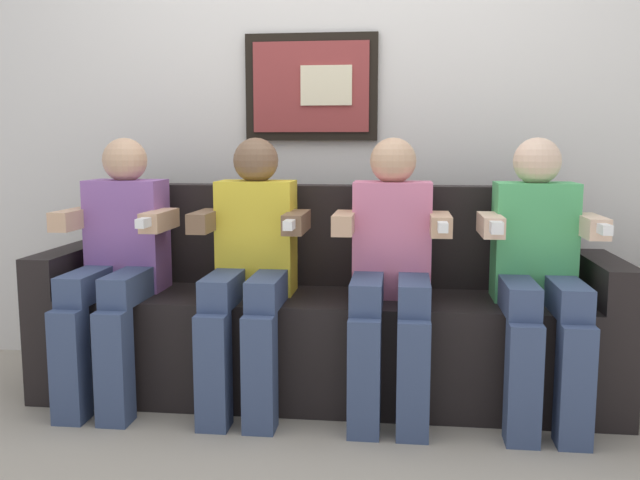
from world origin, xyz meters
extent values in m
plane|color=#9E9384|center=(0.00, 0.00, 0.00)|extent=(6.30, 6.30, 0.00)
cube|color=silver|center=(0.00, 0.77, 1.30)|extent=(4.85, 0.05, 2.60)
cube|color=black|center=(-0.11, 0.72, 1.35)|extent=(0.63, 0.03, 0.50)
cube|color=maroon|center=(-0.11, 0.71, 1.35)|extent=(0.55, 0.02, 0.42)
cube|color=beige|center=(-0.04, 0.70, 1.36)|extent=(0.24, 0.02, 0.18)
cube|color=black|center=(0.00, 0.29, 0.23)|extent=(2.17, 0.58, 0.45)
cube|color=black|center=(0.00, 0.51, 0.68)|extent=(2.17, 0.14, 0.45)
cube|color=black|center=(-1.15, 0.29, 0.31)|extent=(0.14, 0.58, 0.62)
cube|color=black|center=(1.15, 0.29, 0.31)|extent=(0.14, 0.58, 0.62)
cube|color=#8C59A5|center=(-0.86, 0.28, 0.69)|extent=(0.32, 0.20, 0.48)
sphere|color=tan|center=(-0.86, 0.28, 1.02)|extent=(0.19, 0.19, 0.19)
cube|color=#38476B|center=(-0.95, 0.08, 0.51)|extent=(0.12, 0.40, 0.12)
cube|color=#38476B|center=(-0.77, 0.08, 0.51)|extent=(0.12, 0.40, 0.12)
cube|color=#38476B|center=(-0.95, -0.12, 0.23)|extent=(0.12, 0.12, 0.45)
cube|color=#38476B|center=(-0.77, -0.12, 0.23)|extent=(0.12, 0.12, 0.45)
cube|color=tan|center=(-1.05, 0.16, 0.77)|extent=(0.08, 0.28, 0.08)
cube|color=tan|center=(-0.67, 0.16, 0.77)|extent=(0.08, 0.28, 0.08)
cube|color=white|center=(-0.67, 0.00, 0.78)|extent=(0.04, 0.13, 0.04)
cube|color=yellow|center=(-0.29, 0.28, 0.69)|extent=(0.32, 0.20, 0.48)
sphere|color=brown|center=(-0.29, 0.28, 1.02)|extent=(0.19, 0.19, 0.19)
cube|color=#38476B|center=(-0.38, 0.08, 0.51)|extent=(0.12, 0.40, 0.12)
cube|color=#38476B|center=(-0.20, 0.08, 0.51)|extent=(0.12, 0.40, 0.12)
cube|color=#38476B|center=(-0.38, -0.12, 0.23)|extent=(0.12, 0.12, 0.45)
cube|color=#38476B|center=(-0.20, -0.12, 0.23)|extent=(0.12, 0.12, 0.45)
cube|color=brown|center=(-0.48, 0.16, 0.77)|extent=(0.08, 0.28, 0.08)
cube|color=brown|center=(-0.10, 0.16, 0.77)|extent=(0.08, 0.28, 0.08)
cube|color=white|center=(-0.10, 0.00, 0.78)|extent=(0.04, 0.13, 0.04)
cube|color=pink|center=(0.29, 0.28, 0.69)|extent=(0.32, 0.20, 0.48)
sphere|color=tan|center=(0.29, 0.28, 1.02)|extent=(0.19, 0.19, 0.19)
cube|color=#38476B|center=(0.20, 0.08, 0.51)|extent=(0.12, 0.40, 0.12)
cube|color=#38476B|center=(0.38, 0.08, 0.51)|extent=(0.12, 0.40, 0.12)
cube|color=#38476B|center=(0.20, -0.12, 0.23)|extent=(0.12, 0.12, 0.45)
cube|color=#38476B|center=(0.38, -0.12, 0.23)|extent=(0.12, 0.12, 0.45)
cube|color=tan|center=(0.10, 0.16, 0.77)|extent=(0.08, 0.28, 0.08)
cube|color=tan|center=(0.48, 0.16, 0.77)|extent=(0.08, 0.28, 0.08)
cube|color=white|center=(0.48, 0.00, 0.78)|extent=(0.04, 0.13, 0.04)
cube|color=#4CB266|center=(0.86, 0.28, 0.69)|extent=(0.32, 0.20, 0.48)
sphere|color=beige|center=(0.86, 0.28, 1.02)|extent=(0.19, 0.19, 0.19)
cube|color=#38476B|center=(0.77, 0.08, 0.51)|extent=(0.12, 0.40, 0.12)
cube|color=#38476B|center=(0.95, 0.08, 0.51)|extent=(0.12, 0.40, 0.12)
cube|color=#38476B|center=(0.77, -0.12, 0.23)|extent=(0.12, 0.12, 0.45)
cube|color=#38476B|center=(0.95, -0.12, 0.23)|extent=(0.12, 0.12, 0.45)
cube|color=beige|center=(0.67, 0.16, 0.77)|extent=(0.08, 0.28, 0.08)
cube|color=beige|center=(1.05, 0.16, 0.77)|extent=(0.08, 0.28, 0.08)
cube|color=white|center=(1.05, 0.00, 0.78)|extent=(0.04, 0.13, 0.04)
cube|color=white|center=(0.67, 0.00, 0.78)|extent=(0.04, 0.10, 0.04)
camera|label=1|loc=(0.33, -2.58, 1.08)|focal=38.73mm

